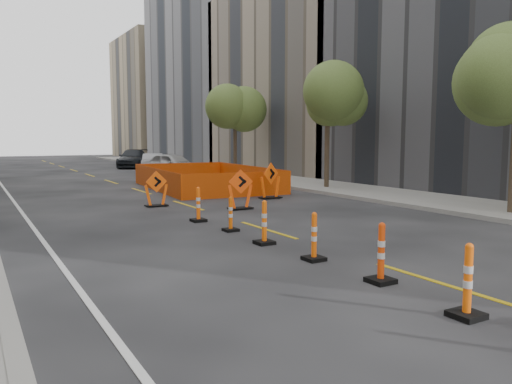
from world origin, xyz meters
TOP-DOWN VIEW (x-y plane):
  - ground_plane at (0.00, 0.00)m, footprint 140.00×140.00m
  - sidewalk_right at (9.00, 12.00)m, footprint 4.00×90.00m
  - bld_right_c at (17.00, 23.80)m, footprint 12.00×16.00m
  - bld_right_d at (17.00, 40.20)m, footprint 12.00×18.00m
  - bld_right_e at (17.00, 58.60)m, footprint 12.00×14.00m
  - tree_r_b at (8.40, 12.00)m, footprint 2.80×2.80m
  - tree_r_c at (8.40, 22.00)m, footprint 2.80×2.80m
  - channelizer_1 at (-1.10, -3.47)m, footprint 0.44×0.44m
  - channelizer_2 at (-0.92, -1.51)m, footprint 0.44×0.44m
  - channelizer_3 at (-0.98, 0.45)m, footprint 0.42×0.42m
  - channelizer_4 at (-1.06, 2.41)m, footprint 0.44×0.44m
  - channelizer_5 at (-1.00, 4.37)m, footprint 0.39×0.39m
  - channelizer_6 at (-1.14, 6.32)m, footprint 0.43×0.43m
  - chevron_sign_left at (-1.15, 10.32)m, footprint 0.93×0.57m
  - chevron_sign_center at (1.29, 8.03)m, footprint 1.13×0.90m
  - chevron_sign_right at (3.96, 10.24)m, footprint 1.19×0.94m
  - safety_fence at (3.33, 15.77)m, footprint 5.95×9.32m
  - parked_car_near at (4.87, 24.58)m, footprint 3.60×5.06m
  - parked_car_mid at (5.13, 29.62)m, footprint 2.93×4.45m
  - parked_car_far at (5.23, 35.22)m, footprint 4.32×5.91m

SIDE VIEW (x-z plane):
  - ground_plane at x=0.00m, z-range 0.00..0.00m
  - sidewalk_right at x=9.00m, z-range 0.00..0.15m
  - channelizer_5 at x=-1.00m, z-range 0.00..0.99m
  - channelizer_3 at x=-0.98m, z-range 0.00..1.06m
  - channelizer_6 at x=-1.14m, z-range 0.00..1.10m
  - channelizer_4 at x=-1.06m, z-range 0.00..1.11m
  - safety_fence at x=3.33m, z-range 0.00..1.11m
  - channelizer_2 at x=-0.92m, z-range 0.00..1.12m
  - channelizer_1 at x=-1.10m, z-range 0.00..1.13m
  - chevron_sign_left at x=-1.15m, z-range 0.00..1.38m
  - parked_car_mid at x=5.13m, z-range 0.00..1.38m
  - chevron_sign_center at x=1.29m, z-range 0.00..1.48m
  - chevron_sign_right at x=3.96m, z-range 0.00..1.57m
  - parked_car_far at x=5.23m, z-range 0.00..1.59m
  - parked_car_near at x=4.87m, z-range 0.00..1.60m
  - tree_r_b at x=8.40m, z-range 1.55..7.50m
  - tree_r_c at x=8.40m, z-range 1.55..7.50m
  - bld_right_c at x=17.00m, z-range 0.00..14.00m
  - bld_right_e at x=17.00m, z-range 0.00..16.00m
  - bld_right_d at x=17.00m, z-range 0.00..20.00m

